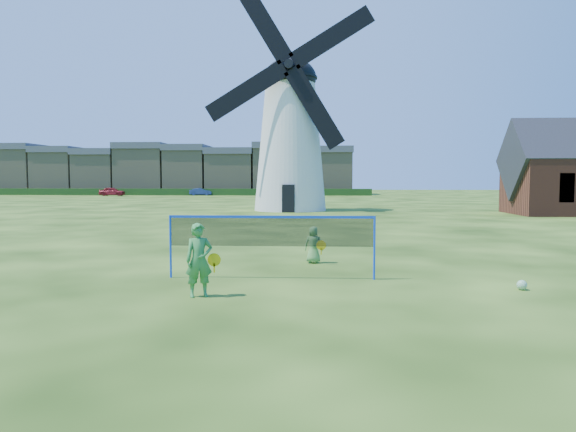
% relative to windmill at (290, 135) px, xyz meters
% --- Properties ---
extents(ground, '(220.00, 220.00, 0.00)m').
position_rel_windmill_xyz_m(ground, '(1.17, -28.28, -5.86)').
color(ground, black).
rests_on(ground, ground).
extents(windmill, '(12.40, 5.57, 16.95)m').
position_rel_windmill_xyz_m(windmill, '(0.00, 0.00, 0.00)').
color(windmill, silver).
rests_on(windmill, ground).
extents(badminton_net, '(5.05, 0.05, 1.55)m').
position_rel_windmill_xyz_m(badminton_net, '(0.99, -28.38, -4.72)').
color(badminton_net, blue).
rests_on(badminton_net, ground).
extents(player_girl, '(0.75, 0.55, 1.53)m').
position_rel_windmill_xyz_m(player_girl, '(-0.33, -30.45, -5.09)').
color(player_girl, '#35863E').
rests_on(player_girl, ground).
extents(player_boy, '(0.64, 0.43, 1.07)m').
position_rel_windmill_xyz_m(player_boy, '(2.01, -25.91, -5.32)').
color(player_boy, '#5E9C4B').
rests_on(player_boy, ground).
extents(play_ball, '(0.22, 0.22, 0.22)m').
position_rel_windmill_xyz_m(play_ball, '(6.61, -29.40, -5.75)').
color(play_ball, green).
rests_on(play_ball, ground).
extents(terraced_houses, '(58.58, 8.40, 8.16)m').
position_rel_windmill_xyz_m(terraced_houses, '(-21.79, 43.72, -1.93)').
color(terraced_houses, gray).
rests_on(terraced_houses, ground).
extents(hedge, '(62.00, 0.80, 1.00)m').
position_rel_windmill_xyz_m(hedge, '(-20.83, 37.72, -5.36)').
color(hedge, '#193814').
rests_on(hedge, ground).
extents(car_left, '(3.74, 1.68, 1.25)m').
position_rel_windmill_xyz_m(car_left, '(-27.76, 34.38, -5.24)').
color(car_left, maroon).
rests_on(car_left, ground).
extents(car_right, '(3.43, 1.59, 1.09)m').
position_rel_windmill_xyz_m(car_right, '(-15.39, 37.32, -5.32)').
color(car_right, navy).
rests_on(car_right, ground).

